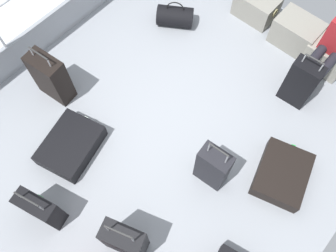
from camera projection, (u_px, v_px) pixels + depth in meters
name	position (u px, v px, depth m)	size (l,w,h in m)	color
ground_plane	(171.00, 129.00, 4.50)	(4.40, 5.20, 0.06)	gray
gunwale_port	(53.00, 27.00, 4.88)	(0.06, 5.20, 0.45)	gray
sea_wake	(6.00, 5.00, 5.80)	(12.00, 12.00, 0.01)	#598C9E
cargo_crate_0	(256.00, 6.00, 5.09)	(0.61, 0.40, 0.38)	gray
cargo_crate_1	(296.00, 33.00, 4.86)	(0.63, 0.43, 0.41)	gray
cargo_crate_2	(328.00, 56.00, 4.72)	(0.57, 0.41, 0.37)	gray
passenger_seated	(332.00, 46.00, 4.32)	(0.34, 0.66, 1.07)	maroon
suitcase_0	(71.00, 145.00, 4.25)	(0.71, 0.85, 0.21)	black
suitcase_2	(51.00, 77.00, 4.38)	(0.48, 0.29, 0.84)	black
suitcase_3	(125.00, 240.00, 3.57)	(0.47, 0.34, 0.86)	black
suitcase_4	(213.00, 167.00, 3.90)	(0.37, 0.24, 0.85)	black
suitcase_5	(300.00, 83.00, 4.33)	(0.37, 0.22, 0.86)	black
suitcase_6	(41.00, 209.00, 3.78)	(0.48, 0.30, 0.69)	black
suitcase_7	(282.00, 174.00, 4.10)	(0.72, 0.82, 0.21)	black
duffel_bag	(175.00, 16.00, 5.06)	(0.58, 0.52, 0.42)	black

